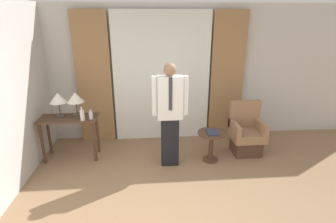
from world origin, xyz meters
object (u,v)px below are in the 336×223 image
at_px(table_lamp_left, 58,99).
at_px(armchair, 246,135).
at_px(bottle_near_edge, 91,115).
at_px(table_lamp_right, 75,98).
at_px(side_table, 211,141).
at_px(person, 170,112).
at_px(desk, 69,126).
at_px(bottle_by_lamp, 82,115).
at_px(book, 212,132).

xyz_separation_m(table_lamp_left, armchair, (3.37, -0.13, -0.75)).
height_order(table_lamp_left, bottle_near_edge, table_lamp_left).
distance_m(table_lamp_right, bottle_near_edge, 0.41).
xyz_separation_m(armchair, side_table, (-0.73, -0.25, 0.01)).
distance_m(person, armchair, 1.62).
distance_m(desk, table_lamp_right, 0.51).
relative_size(table_lamp_right, side_table, 0.79).
distance_m(bottle_by_lamp, side_table, 2.27).
bearing_deg(side_table, bottle_by_lamp, 175.97).
bearing_deg(bottle_near_edge, person, -12.18).
distance_m(table_lamp_right, person, 1.67).
relative_size(desk, table_lamp_right, 2.31).
bearing_deg(side_table, person, -174.49).
xyz_separation_m(table_lamp_left, book, (2.64, -0.40, -0.55)).
height_order(bottle_near_edge, side_table, bottle_near_edge).
bearing_deg(table_lamp_right, side_table, -9.15).
bearing_deg(desk, bottle_near_edge, -12.98).
bearing_deg(table_lamp_right, table_lamp_left, 180.00).
relative_size(desk, side_table, 1.84).
distance_m(bottle_near_edge, side_table, 2.15).
distance_m(bottle_near_edge, bottle_by_lamp, 0.15).
bearing_deg(side_table, table_lamp_right, 170.85).
bearing_deg(side_table, desk, 172.85).
height_order(bottle_near_edge, book, bottle_near_edge).
bearing_deg(armchair, bottle_by_lamp, -178.13).
distance_m(desk, person, 1.83).
relative_size(bottle_by_lamp, armchair, 0.24).
bearing_deg(bottle_near_edge, table_lamp_right, 148.95).
bearing_deg(table_lamp_right, person, -15.64).
xyz_separation_m(bottle_by_lamp, book, (2.21, -0.18, -0.32)).
bearing_deg(person, side_table, 5.51).
bearing_deg(bottle_near_edge, armchair, 0.69).
xyz_separation_m(table_lamp_left, person, (1.90, -0.45, -0.13)).
xyz_separation_m(desk, bottle_by_lamp, (0.29, -0.16, 0.25)).
distance_m(bottle_by_lamp, book, 2.24).
bearing_deg(bottle_near_edge, table_lamp_left, 164.01).
bearing_deg(armchair, person, -167.59).
distance_m(table_lamp_left, bottle_near_edge, 0.64).
relative_size(person, armchair, 1.84).
relative_size(table_lamp_left, bottle_by_lamp, 1.85).
bearing_deg(person, table_lamp_left, 166.69).
height_order(desk, person, person).
bearing_deg(armchair, table_lamp_left, 177.84).
relative_size(armchair, side_table, 1.78).
xyz_separation_m(table_lamp_left, bottle_near_edge, (0.56, -0.16, -0.26)).
xyz_separation_m(side_table, book, (0.00, -0.03, 0.19)).
xyz_separation_m(bottle_near_edge, person, (1.34, -0.29, 0.13)).
relative_size(table_lamp_left, bottle_near_edge, 2.64).
relative_size(table_lamp_right, bottle_by_lamp, 1.85).
distance_m(table_lamp_right, book, 2.45).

